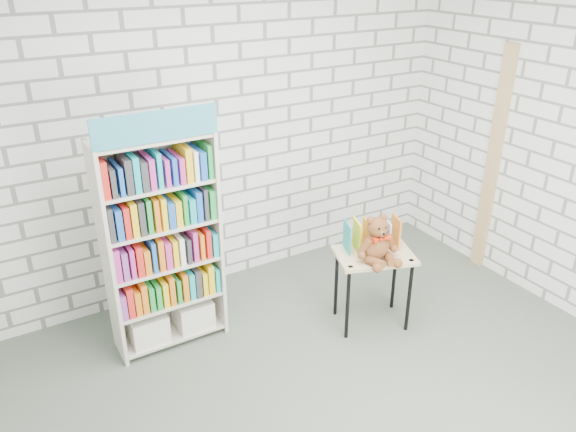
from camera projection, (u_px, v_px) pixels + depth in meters
ground at (351, 409)px, 3.77m from camera, size 4.50×4.50×0.00m
room_shell at (368, 158)px, 3.00m from camera, size 4.52×4.02×2.81m
bookshelf at (162, 243)px, 4.11m from camera, size 0.83×0.32×1.87m
display_table at (374, 264)px, 4.43m from camera, size 0.70×0.59×0.64m
table_books at (372, 234)px, 4.42m from camera, size 0.45×0.31×0.25m
teddy_bear at (378, 243)px, 4.23m from camera, size 0.34×0.32×0.37m
door_trim at (493, 163)px, 5.08m from camera, size 0.05×0.12×2.10m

